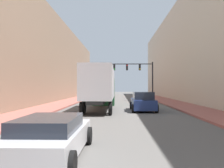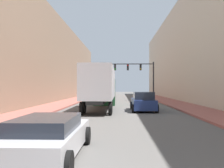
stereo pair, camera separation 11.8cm
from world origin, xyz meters
TOP-DOWN VIEW (x-y plane):
  - sidewalk_right at (6.89, 30.00)m, footprint 3.26×80.00m
  - sidewalk_left at (-6.89, 30.00)m, footprint 3.26×80.00m
  - building_right at (11.52, 30.00)m, footprint 6.00×80.00m
  - building_left at (-11.52, 30.00)m, footprint 6.00×80.00m
  - semi_truck at (-1.73, 20.83)m, footprint 2.44×12.73m
  - sedan_car at (-2.09, 4.61)m, footprint 2.11×4.72m
  - suv_car at (2.11, 19.18)m, footprint 2.15×4.83m
  - traffic_signal_gantry at (2.87, 34.93)m, footprint 7.84×0.35m

SIDE VIEW (x-z plane):
  - sidewalk_right at x=6.89m, z-range 0.00..0.15m
  - sidewalk_left at x=-6.89m, z-range 0.00..0.15m
  - sedan_car at x=-2.09m, z-range -0.01..1.23m
  - suv_car at x=2.11m, z-range -0.05..1.63m
  - semi_truck at x=-1.73m, z-range 0.26..4.09m
  - traffic_signal_gantry at x=2.87m, z-range 1.33..7.20m
  - building_left at x=-11.52m, z-range 0.00..12.21m
  - building_right at x=11.52m, z-range 0.00..14.77m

